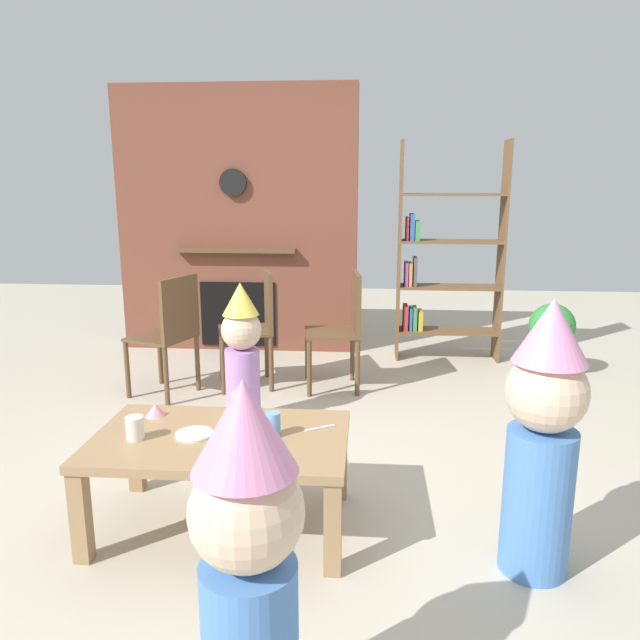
% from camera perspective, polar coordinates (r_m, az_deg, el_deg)
% --- Properties ---
extents(ground_plane, '(12.00, 12.00, 0.00)m').
position_cam_1_polar(ground_plane, '(3.36, -3.20, -14.76)').
color(ground_plane, '#BCB29E').
extents(brick_fireplace_feature, '(2.20, 0.28, 2.40)m').
position_cam_1_polar(brick_fireplace_feature, '(5.68, -7.77, 9.10)').
color(brick_fireplace_feature, brown).
rests_on(brick_fireplace_feature, ground_plane).
extents(bookshelf, '(0.90, 0.28, 1.90)m').
position_cam_1_polar(bookshelf, '(5.43, 11.29, 5.25)').
color(bookshelf, brown).
rests_on(bookshelf, ground_plane).
extents(coffee_table, '(1.14, 0.70, 0.45)m').
position_cam_1_polar(coffee_table, '(2.82, -9.32, -11.90)').
color(coffee_table, '#9E7A51').
rests_on(coffee_table, ground_plane).
extents(paper_cup_near_left, '(0.08, 0.08, 0.10)m').
position_cam_1_polar(paper_cup_near_left, '(2.82, -17.03, -9.70)').
color(paper_cup_near_left, silver).
rests_on(paper_cup_near_left, coffee_table).
extents(paper_cup_near_right, '(0.07, 0.07, 0.10)m').
position_cam_1_polar(paper_cup_near_right, '(3.03, -7.64, -7.66)').
color(paper_cup_near_right, '#8CD18C').
rests_on(paper_cup_near_right, coffee_table).
extents(paper_cup_center, '(0.07, 0.07, 0.11)m').
position_cam_1_polar(paper_cup_center, '(2.74, -4.46, -9.77)').
color(paper_cup_center, '#669EE0').
rests_on(paper_cup_center, coffee_table).
extents(paper_cup_far_left, '(0.08, 0.08, 0.10)m').
position_cam_1_polar(paper_cup_far_left, '(2.88, -6.70, -8.83)').
color(paper_cup_far_left, '#E5666B').
rests_on(paper_cup_far_left, coffee_table).
extents(paper_cup_far_right, '(0.08, 0.08, 0.10)m').
position_cam_1_polar(paper_cup_far_right, '(2.52, -8.89, -12.12)').
color(paper_cup_far_right, silver).
rests_on(paper_cup_far_right, coffee_table).
extents(paper_plate_front, '(0.17, 0.17, 0.01)m').
position_cam_1_polar(paper_plate_front, '(2.81, -11.74, -10.47)').
color(paper_plate_front, white).
rests_on(paper_plate_front, coffee_table).
extents(paper_plate_rear, '(0.20, 0.20, 0.01)m').
position_cam_1_polar(paper_plate_rear, '(2.67, -7.62, -11.65)').
color(paper_plate_rear, white).
rests_on(paper_plate_rear, coffee_table).
extents(birthday_cake_slice, '(0.10, 0.10, 0.06)m').
position_cam_1_polar(birthday_cake_slice, '(3.06, -15.23, -8.17)').
color(birthday_cake_slice, pink).
rests_on(birthday_cake_slice, coffee_table).
extents(table_fork, '(0.14, 0.09, 0.01)m').
position_cam_1_polar(table_fork, '(2.83, 0.02, -10.13)').
color(table_fork, silver).
rests_on(table_fork, coffee_table).
extents(child_with_cone_hat, '(0.30, 0.30, 1.09)m').
position_cam_1_polar(child_with_cone_hat, '(1.71, -6.78, -22.10)').
color(child_with_cone_hat, '#4C7FC6').
rests_on(child_with_cone_hat, ground_plane).
extents(child_in_pink, '(0.31, 0.31, 1.14)m').
position_cam_1_polar(child_in_pink, '(2.56, 20.26, -9.88)').
color(child_in_pink, '#4C7FC6').
rests_on(child_in_pink, ground_plane).
extents(child_by_the_chairs, '(0.26, 0.26, 0.94)m').
position_cam_1_polar(child_by_the_chairs, '(3.94, -7.36, -2.85)').
color(child_by_the_chairs, '#B27FCC').
rests_on(child_by_the_chairs, ground_plane).
extents(dining_chair_left, '(0.52, 0.52, 0.90)m').
position_cam_1_polar(dining_chair_left, '(4.53, -13.88, -0.83)').
color(dining_chair_left, brown).
rests_on(dining_chair_left, ground_plane).
extents(dining_chair_middle, '(0.49, 0.49, 0.90)m').
position_cam_1_polar(dining_chair_middle, '(4.67, -5.97, -0.11)').
color(dining_chair_middle, brown).
rests_on(dining_chair_middle, ground_plane).
extents(dining_chair_right, '(0.45, 0.45, 0.90)m').
position_cam_1_polar(dining_chair_right, '(4.58, 2.26, -0.33)').
color(dining_chair_right, brown).
rests_on(dining_chair_right, ground_plane).
extents(potted_plant_tall, '(0.36, 0.36, 0.60)m').
position_cam_1_polar(potted_plant_tall, '(5.25, 20.92, -1.51)').
color(potted_plant_tall, '#9E5B42').
rests_on(potted_plant_tall, ground_plane).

